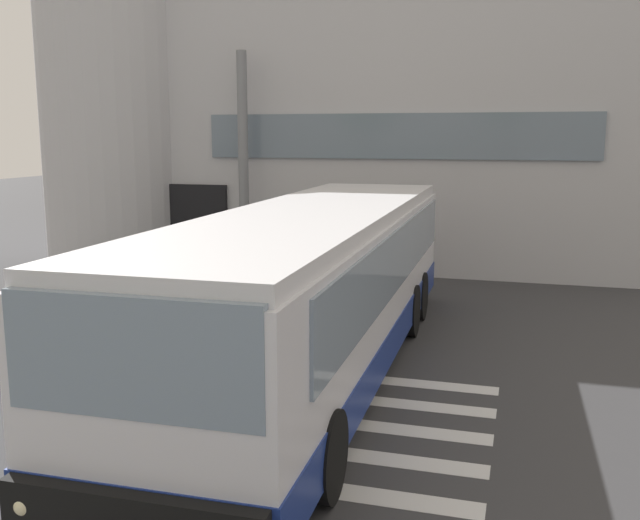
% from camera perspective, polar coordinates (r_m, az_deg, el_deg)
% --- Properties ---
extents(ground_plane, '(80.00, 90.00, 0.02)m').
position_cam_1_polar(ground_plane, '(14.14, -2.66, -5.66)').
color(ground_plane, '#353538').
rests_on(ground_plane, ground).
extents(bay_paint_stripes, '(4.40, 3.96, 0.01)m').
position_cam_1_polar(bay_paint_stripes, '(9.78, 0.58, -12.93)').
color(bay_paint_stripes, silver).
rests_on(bay_paint_stripes, ground).
extents(terminal_building, '(18.35, 13.80, 8.78)m').
position_cam_1_polar(terminal_building, '(24.92, 4.50, 11.34)').
color(terminal_building, '#B7B7BC').
rests_on(terminal_building, ground).
extents(entry_support_column, '(0.28, 0.28, 6.09)m').
position_cam_1_polar(entry_support_column, '(19.77, -6.24, 7.77)').
color(entry_support_column, slate).
rests_on(entry_support_column, ground).
extents(bus_main_foreground, '(3.02, 11.70, 2.70)m').
position_cam_1_polar(bus_main_foreground, '(11.27, -0.35, -2.69)').
color(bus_main_foreground, silver).
rests_on(bus_main_foreground, ground).
extents(passenger_near_column, '(0.56, 0.34, 1.68)m').
position_cam_1_polar(passenger_near_column, '(18.97, -4.76, 1.28)').
color(passenger_near_column, '#1E2338').
rests_on(passenger_near_column, ground).
extents(passenger_by_doorway, '(0.54, 0.36, 1.68)m').
position_cam_1_polar(passenger_by_doorway, '(19.00, -2.17, 1.32)').
color(passenger_by_doorway, '#4C4233').
rests_on(passenger_by_doorway, ground).
extents(passenger_at_curb_edge, '(0.53, 0.49, 1.68)m').
position_cam_1_polar(passenger_at_curb_edge, '(18.38, 2.27, 1.13)').
color(passenger_at_curb_edge, '#4C4233').
rests_on(passenger_at_curb_edge, ground).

